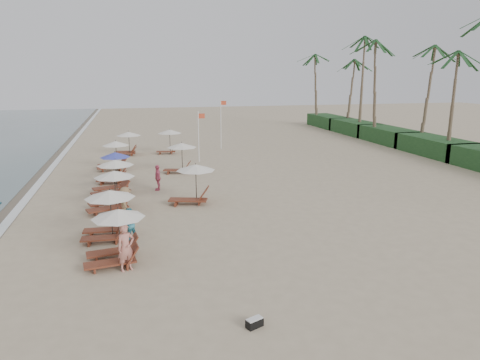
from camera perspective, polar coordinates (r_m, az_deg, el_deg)
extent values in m
plane|color=tan|center=(21.52, -0.01, -5.97)|extent=(160.00, 160.00, 0.00)
cube|color=#6B5E4C|center=(31.47, -27.53, -1.20)|extent=(3.20, 140.00, 0.01)
cube|color=white|center=(31.18, -25.21, -1.06)|extent=(0.50, 140.00, 0.02)
cube|color=#193D1C|center=(43.95, 24.03, 4.04)|extent=(3.20, 8.00, 1.60)
cube|color=#193D1C|center=(50.01, 18.81, 5.51)|extent=(3.20, 8.00, 1.60)
cube|color=#193D1C|center=(56.41, 14.73, 6.63)|extent=(3.20, 8.00, 1.60)
cube|color=#193D1C|center=(63.06, 11.47, 7.50)|extent=(3.20, 8.00, 1.60)
cylinder|color=brown|center=(42.25, 25.93, 8.58)|extent=(0.36, 0.36, 9.00)
cylinder|color=brown|center=(46.87, 22.78, 9.74)|extent=(0.36, 0.36, 9.80)
cylinder|color=brown|center=(50.17, 17.58, 10.80)|extent=(0.36, 0.36, 10.60)
cylinder|color=brown|center=(55.10, 15.59, 11.54)|extent=(0.36, 0.36, 11.40)
cylinder|color=brown|center=(60.15, 13.83, 10.63)|extent=(0.36, 0.36, 9.00)
cylinder|color=brown|center=(64.03, 10.21, 11.32)|extent=(0.36, 0.36, 9.80)
cylinder|color=black|center=(17.76, -15.39, -7.16)|extent=(0.05, 0.05, 2.11)
cone|color=white|center=(17.46, -15.59, -4.22)|extent=(2.05, 2.05, 0.35)
cylinder|color=black|center=(20.38, -16.42, -4.44)|extent=(0.05, 0.05, 2.18)
cone|color=white|center=(20.11, -16.60, -1.76)|extent=(2.20, 2.20, 0.35)
cylinder|color=black|center=(24.65, -15.92, -1.39)|extent=(0.05, 0.05, 2.10)
cone|color=white|center=(24.43, -16.06, 0.77)|extent=(2.17, 2.17, 0.35)
cylinder|color=black|center=(27.95, -15.81, 0.32)|extent=(0.05, 0.05, 2.07)
cone|color=white|center=(27.75, -15.93, 2.20)|extent=(2.22, 2.22, 0.35)
cylinder|color=black|center=(31.03, -15.87, 1.54)|extent=(0.05, 0.05, 2.01)
cone|color=#3B43AE|center=(30.86, -15.97, 3.18)|extent=(2.03, 2.03, 0.35)
cylinder|color=black|center=(35.32, -15.80, 3.07)|extent=(0.05, 0.05, 2.14)
cone|color=white|center=(35.16, -15.90, 4.63)|extent=(2.08, 2.08, 0.35)
cylinder|color=black|center=(41.44, -14.24, 4.60)|extent=(0.05, 0.05, 2.05)
cone|color=white|center=(41.31, -14.31, 5.86)|extent=(2.24, 2.24, 0.35)
cylinder|color=black|center=(25.26, -5.74, -0.51)|extent=(0.05, 0.05, 2.15)
cone|color=white|center=(25.05, -5.79, 1.65)|extent=(2.24, 2.24, 0.35)
cylinder|color=black|center=(33.26, -7.54, 2.86)|extent=(0.05, 0.05, 2.15)
cone|color=white|center=(33.10, -7.60, 4.52)|extent=(2.24, 2.24, 0.35)
cylinder|color=black|center=(41.51, -9.11, 4.93)|extent=(0.05, 0.05, 2.15)
cone|color=white|center=(41.38, -9.16, 6.27)|extent=(2.24, 2.24, 0.35)
imported|color=tan|center=(17.05, -14.64, -8.51)|extent=(0.79, 0.68, 1.83)
imported|color=teal|center=(20.11, -14.28, -5.59)|extent=(0.89, 0.82, 1.48)
imported|color=olive|center=(22.89, -14.69, -2.97)|extent=(0.77, 1.18, 1.71)
imported|color=#C54E6B|center=(28.27, -10.66, 0.31)|extent=(0.57, 1.02, 1.65)
cube|color=black|center=(13.47, 1.90, -18.13)|extent=(0.56, 0.43, 0.25)
cube|color=silver|center=(13.39, 1.91, -17.63)|extent=(0.54, 0.40, 0.04)
cylinder|color=silver|center=(36.81, -5.42, 5.61)|extent=(0.08, 0.08, 4.26)
cube|color=#BB3F23|center=(36.66, -5.05, 8.31)|extent=(0.55, 0.02, 0.40)
cylinder|color=silver|center=(43.32, -2.51, 7.29)|extent=(0.08, 0.08, 4.91)
cube|color=#BB3F23|center=(43.20, -2.17, 10.01)|extent=(0.55, 0.02, 0.40)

